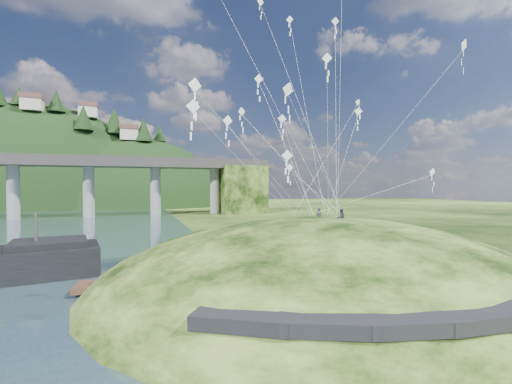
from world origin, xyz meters
name	(u,v)px	position (x,y,z in m)	size (l,w,h in m)	color
ground	(228,302)	(0.00, 0.00, 0.00)	(320.00, 320.00, 0.00)	black
grass_hill	(321,302)	(8.00, 2.00, -1.50)	(36.00, 32.00, 13.00)	black
footpath	(445,307)	(7.46, -9.74, 2.08)	(22.29, 5.84, 0.83)	black
bridge	(41,177)	(-26.46, 70.07, 9.70)	(160.00, 11.00, 15.00)	#2D2B2B
far_ridge	(25,227)	(-43.58, 122.17, -7.44)	(153.00, 70.00, 94.50)	black
wooden_dock	(184,280)	(-2.26, 4.43, 0.47)	(14.96, 3.44, 1.06)	#372016
kite_flyers	(334,208)	(9.57, 2.80, 5.70)	(1.48, 2.56, 1.53)	#262932
kite_swarm	(295,78)	(6.66, 3.91, 16.27)	(21.26, 18.11, 19.66)	white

